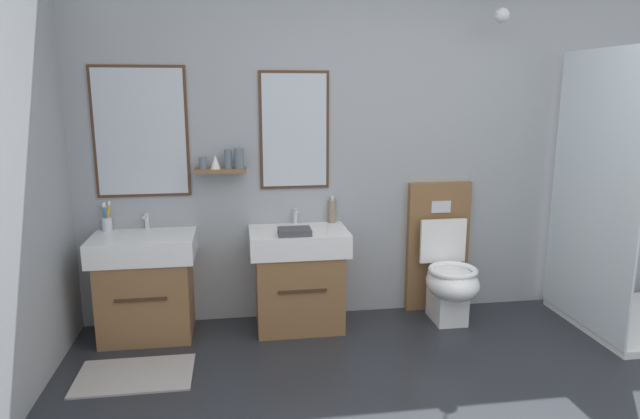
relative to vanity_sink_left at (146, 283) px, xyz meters
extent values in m
cube|color=#999EA3|center=(1.78, 0.26, 1.02)|extent=(4.79, 0.12, 2.79)
cube|color=#4C301E|center=(0.00, 0.20, 1.02)|extent=(0.64, 0.02, 0.90)
cube|color=silver|center=(0.00, 0.19, 1.02)|extent=(0.60, 0.01, 0.86)
cube|color=#4C301E|center=(1.06, 0.20, 1.02)|extent=(0.50, 0.02, 0.83)
cube|color=silver|center=(1.06, 0.19, 1.02)|extent=(0.46, 0.01, 0.79)
cube|color=brown|center=(0.53, 0.12, 0.76)|extent=(0.36, 0.14, 0.02)
cylinder|color=slate|center=(0.41, 0.13, 0.81)|extent=(0.06, 0.06, 0.08)
cone|color=white|center=(0.50, 0.12, 0.82)|extent=(0.07, 0.07, 0.10)
cylinder|color=slate|center=(0.58, 0.12, 0.83)|extent=(0.05, 0.05, 0.13)
cylinder|color=slate|center=(0.66, 0.11, 0.84)|extent=(0.07, 0.07, 0.14)
sphere|color=silver|center=(2.45, -0.04, 1.80)|extent=(0.10, 0.10, 0.10)
cube|color=#9E9993|center=(0.00, -0.59, -0.37)|extent=(0.68, 0.44, 0.01)
cube|color=brown|center=(0.00, 0.00, -0.10)|extent=(0.60, 0.46, 0.56)
cube|color=#3B2919|center=(0.00, -0.24, -0.03)|extent=(0.33, 0.01, 0.02)
cube|color=white|center=(0.00, 0.00, 0.26)|extent=(0.69, 0.48, 0.16)
cube|color=silver|center=(0.00, -0.03, 0.33)|extent=(0.43, 0.27, 0.03)
cylinder|color=silver|center=(0.00, 0.19, 0.40)|extent=(0.03, 0.03, 0.11)
cylinder|color=silver|center=(0.00, 0.14, 0.45)|extent=(0.02, 0.11, 0.02)
cube|color=brown|center=(1.06, 0.00, -0.10)|extent=(0.60, 0.46, 0.56)
cube|color=#3B2919|center=(1.06, -0.24, -0.03)|extent=(0.33, 0.01, 0.02)
cube|color=white|center=(1.06, 0.00, 0.26)|extent=(0.69, 0.48, 0.16)
cube|color=silver|center=(1.06, -0.03, 0.33)|extent=(0.43, 0.27, 0.03)
cylinder|color=silver|center=(1.06, 0.19, 0.40)|extent=(0.03, 0.03, 0.11)
cylinder|color=silver|center=(1.06, 0.14, 0.45)|extent=(0.02, 0.11, 0.02)
cube|color=brown|center=(2.15, 0.19, 0.12)|extent=(0.48, 0.10, 1.00)
cube|color=silver|center=(2.15, 0.13, 0.44)|extent=(0.15, 0.01, 0.09)
cube|color=white|center=(2.15, -0.08, -0.21)|extent=(0.22, 0.30, 0.34)
ellipsoid|color=white|center=(2.15, -0.16, -0.06)|extent=(0.37, 0.46, 0.24)
torus|color=white|center=(2.15, -0.16, 0.04)|extent=(0.35, 0.35, 0.04)
cube|color=white|center=(2.15, 0.06, 0.20)|extent=(0.35, 0.03, 0.33)
cylinder|color=silver|center=(-0.26, 0.16, 0.39)|extent=(0.07, 0.07, 0.09)
cylinder|color=yellow|center=(-0.25, 0.16, 0.45)|extent=(0.04, 0.02, 0.17)
cube|color=white|center=(-0.24, 0.17, 0.54)|extent=(0.02, 0.02, 0.03)
cylinder|color=yellow|center=(-0.26, 0.18, 0.44)|extent=(0.03, 0.02, 0.15)
cube|color=white|center=(-0.27, 0.19, 0.52)|extent=(0.02, 0.02, 0.03)
cylinder|color=#2D84DB|center=(-0.28, 0.16, 0.45)|extent=(0.02, 0.03, 0.17)
cube|color=white|center=(-0.27, 0.18, 0.53)|extent=(0.01, 0.02, 0.03)
cylinder|color=#2D84DB|center=(-0.26, 0.14, 0.44)|extent=(0.03, 0.03, 0.16)
cube|color=white|center=(-0.27, 0.16, 0.53)|extent=(0.02, 0.02, 0.03)
cylinder|color=gray|center=(1.33, 0.17, 0.43)|extent=(0.06, 0.06, 0.17)
cylinder|color=silver|center=(1.33, 0.17, 0.53)|extent=(0.02, 0.02, 0.04)
cube|color=#47474C|center=(1.02, -0.14, 0.37)|extent=(0.22, 0.16, 0.04)
cube|color=white|center=(3.50, -0.37, -0.35)|extent=(0.92, 0.96, 0.05)
cube|color=silver|center=(3.04, -0.37, 0.62)|extent=(0.02, 0.96, 1.90)
camera|label=1|loc=(0.64, -3.77, 1.30)|focal=31.19mm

